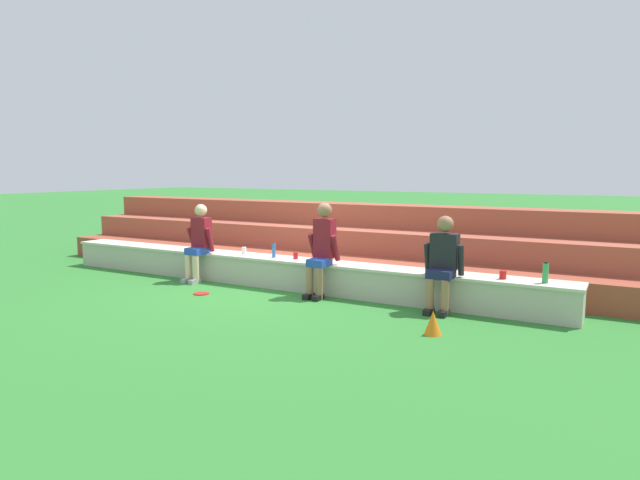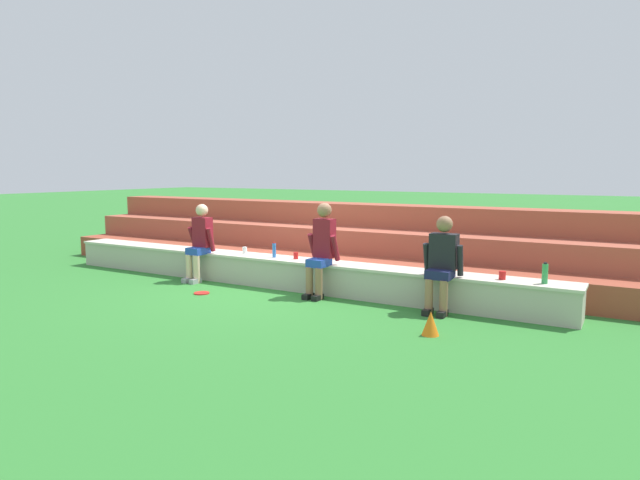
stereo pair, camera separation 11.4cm
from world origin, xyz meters
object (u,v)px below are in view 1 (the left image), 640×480
Objects in this scene: person_center at (443,261)px; person_far_left at (199,241)px; plastic_cup_left_end at (244,251)px; frisbee at (201,293)px; plastic_cup_right_end at (503,275)px; person_left_of_center at (322,247)px; water_bottle_near_left at (274,250)px; water_bottle_center_gap at (315,254)px; sports_cone at (433,323)px; plastic_cup_middle at (296,256)px; water_bottle_mid_left at (545,273)px.

person_far_left is at bearing -179.67° from person_center.
person_far_left reaches higher than plastic_cup_left_end.
frisbee is at bearing -47.00° from person_far_left.
plastic_cup_left_end is at bearing 179.05° from plastic_cup_right_end.
person_left_of_center reaches higher than water_bottle_near_left.
person_far_left is at bearing -170.79° from water_bottle_center_gap.
water_bottle_center_gap is 2.86m from sports_cone.
plastic_cup_right_end is at bearing -0.95° from plastic_cup_left_end.
plastic_cup_left_end is at bearing 175.08° from person_center.
person_center is at bearing 102.01° from sports_cone.
frisbee is (-1.41, -1.12, -0.59)m from water_bottle_center_gap.
plastic_cup_middle is 1.62m from frisbee.
water_bottle_center_gap is at bearing 0.44° from plastic_cup_left_end.
plastic_cup_right_end is 1.00× the size of plastic_cup_middle.
plastic_cup_left_end is at bearing 159.72° from sports_cone.
sports_cone is at bearing -77.99° from person_center.
plastic_cup_left_end is at bearing 89.96° from frisbee.
person_left_of_center reaches higher than water_bottle_center_gap.
person_center is at bearing -169.68° from water_bottle_mid_left.
frisbee is (-0.66, -1.05, -0.60)m from water_bottle_near_left.
plastic_cup_middle is (1.79, 0.32, -0.17)m from person_far_left.
plastic_cup_right_end is at bearing 179.52° from water_bottle_mid_left.
plastic_cup_left_end is at bearing 179.10° from water_bottle_mid_left.
frisbee is 0.85× the size of sports_cone.
frisbee is at bearing -122.23° from water_bottle_near_left.
plastic_cup_middle is at bearing 179.05° from plastic_cup_right_end.
person_left_of_center is 11.80× the size of plastic_cup_left_end.
person_left_of_center is 2.67m from plastic_cup_right_end.
person_left_of_center is 2.05m from frisbee.
sports_cone is at bearing -13.36° from person_far_left.
plastic_cup_middle reaches higher than sports_cone.
water_bottle_mid_left is (5.62, 0.26, -0.09)m from person_far_left.
plastic_cup_left_end is 0.50× the size of frisbee.
water_bottle_mid_left is (3.18, 0.23, -0.14)m from person_left_of_center.
person_left_of_center is 6.31× the size of water_bottle_center_gap.
person_far_left is 1.42m from water_bottle_near_left.
plastic_cup_middle is at bearing 5.86° from water_bottle_near_left.
plastic_cup_left_end reaches higher than plastic_cup_middle.
person_center is 5.11× the size of water_bottle_near_left.
person_far_left is 2.17m from water_bottle_center_gap.
water_bottle_center_gap is (2.14, 0.35, -0.12)m from person_far_left.
plastic_cup_left_end is (-4.37, 0.07, 0.01)m from plastic_cup_right_end.
person_left_of_center is at bearing 152.25° from sports_cone.
water_bottle_center_gap reaches higher than sports_cone.
person_left_of_center is 1.09× the size of person_center.
person_left_of_center is 5.58× the size of water_bottle_near_left.
person_far_left is 0.94× the size of person_left_of_center.
plastic_cup_right_end is (0.76, 0.24, -0.16)m from person_center.
plastic_cup_middle is at bearing 45.76° from frisbee.
plastic_cup_right_end is at bearing 4.95° from person_left_of_center.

